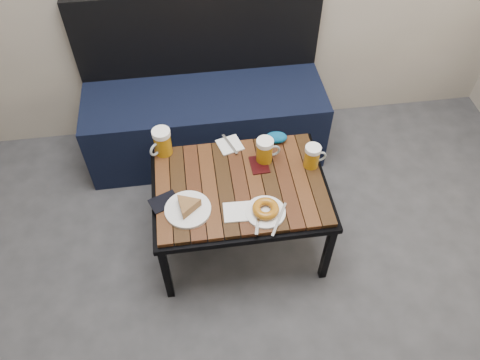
{
  "coord_description": "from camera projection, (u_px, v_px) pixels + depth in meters",
  "views": [
    {
      "loc": [
        0.0,
        -0.38,
        2.17
      ],
      "look_at": [
        0.2,
        1.03,
        0.5
      ],
      "focal_mm": 35.0,
      "sensor_mm": 36.0,
      "label": 1
    }
  ],
  "objects": [
    {
      "name": "beer_mug_centre",
      "position": [
        265.0,
        150.0,
        2.27
      ],
      "size": [
        0.12,
        0.09,
        0.13
      ],
      "rotation": [
        0.0,
        0.0,
        0.11
      ],
      "color": "#A86F0D",
      "rests_on": "cafe_table"
    },
    {
      "name": "napkin_right",
      "position": [
        238.0,
        212.0,
        2.11
      ],
      "size": [
        0.13,
        0.12,
        0.01
      ],
      "rotation": [
        0.0,
        0.0,
        -0.04
      ],
      "color": "white",
      "rests_on": "cafe_table"
    },
    {
      "name": "beer_mug_left",
      "position": [
        162.0,
        142.0,
        2.3
      ],
      "size": [
        0.13,
        0.13,
        0.15
      ],
      "rotation": [
        0.0,
        0.0,
        3.89
      ],
      "color": "#A86F0D",
      "rests_on": "cafe_table"
    },
    {
      "name": "bench",
      "position": [
        205.0,
        115.0,
        2.83
      ],
      "size": [
        1.4,
        0.5,
        0.95
      ],
      "color": "black",
      "rests_on": "ground"
    },
    {
      "name": "plate_bagel",
      "position": [
        266.0,
        210.0,
        2.09
      ],
      "size": [
        0.19,
        0.23,
        0.05
      ],
      "color": "white",
      "rests_on": "cafe_table"
    },
    {
      "name": "knit_pouch",
      "position": [
        276.0,
        137.0,
        2.39
      ],
      "size": [
        0.12,
        0.09,
        0.05
      ],
      "primitive_type": "ellipsoid",
      "rotation": [
        0.0,
        0.0,
        -0.1
      ],
      "color": "navy",
      "rests_on": "cafe_table"
    },
    {
      "name": "plate_pie",
      "position": [
        188.0,
        207.0,
        2.1
      ],
      "size": [
        0.21,
        0.21,
        0.06
      ],
      "color": "white",
      "rests_on": "cafe_table"
    },
    {
      "name": "napkin_left",
      "position": [
        230.0,
        145.0,
        2.38
      ],
      "size": [
        0.14,
        0.15,
        0.01
      ],
      "rotation": [
        0.0,
        0.0,
        0.27
      ],
      "color": "white",
      "rests_on": "cafe_table"
    },
    {
      "name": "cafe_table",
      "position": [
        240.0,
        190.0,
        2.25
      ],
      "size": [
        0.84,
        0.62,
        0.47
      ],
      "color": "black",
      "rests_on": "ground"
    },
    {
      "name": "passport_navy",
      "position": [
        164.0,
        202.0,
        2.14
      ],
      "size": [
        0.15,
        0.13,
        0.01
      ],
      "primitive_type": "cube",
      "rotation": [
        0.0,
        0.0,
        -1.18
      ],
      "color": "black",
      "rests_on": "cafe_table"
    },
    {
      "name": "beer_mug_right",
      "position": [
        312.0,
        156.0,
        2.25
      ],
      "size": [
        0.11,
        0.08,
        0.12
      ],
      "rotation": [
        0.0,
        0.0,
        0.08
      ],
      "color": "#A86F0D",
      "rests_on": "cafe_table"
    },
    {
      "name": "passport_burgundy",
      "position": [
        259.0,
        165.0,
        2.29
      ],
      "size": [
        0.09,
        0.12,
        0.01
      ],
      "primitive_type": "cube",
      "rotation": [
        0.0,
        0.0,
        0.04
      ],
      "color": "black",
      "rests_on": "cafe_table"
    }
  ]
}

